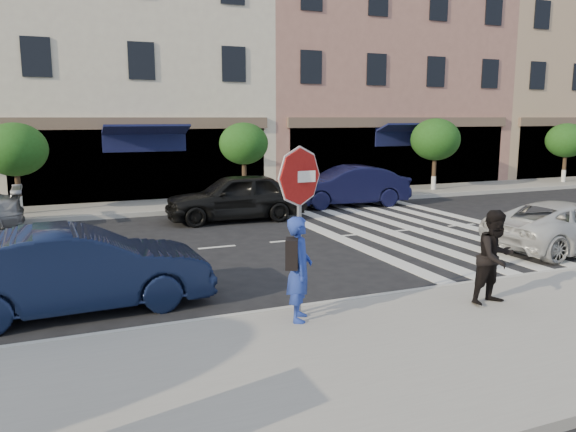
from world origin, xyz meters
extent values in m
plane|color=black|center=(0.00, 0.00, 0.00)|extent=(120.00, 120.00, 0.00)
cube|color=gray|center=(0.00, -3.75, 0.07)|extent=(60.00, 4.50, 0.15)
cube|color=gray|center=(0.00, 11.00, 0.07)|extent=(60.00, 3.00, 0.15)
cube|color=beige|center=(-0.50, 17.00, 5.50)|extent=(11.00, 9.00, 11.00)
cube|color=tan|center=(11.50, 17.00, 6.50)|extent=(13.00, 9.00, 13.00)
cube|color=tan|center=(24.00, 17.00, 6.00)|extent=(12.00, 9.00, 12.00)
cylinder|color=#473323|center=(-5.00, 10.80, 0.95)|extent=(0.18, 0.18, 1.60)
cylinder|color=silver|center=(-5.00, 10.80, 0.45)|extent=(0.20, 0.20, 0.60)
ellipsoid|color=#1E4A15|center=(-5.00, 10.80, 2.32)|extent=(2.10, 2.10, 1.79)
cylinder|color=#473323|center=(3.00, 10.80, 1.00)|extent=(0.18, 0.18, 1.71)
cylinder|color=silver|center=(3.00, 10.80, 0.45)|extent=(0.20, 0.20, 0.60)
ellipsoid|color=#1E4A15|center=(3.00, 10.80, 2.38)|extent=(1.90, 1.90, 1.62)
cylinder|color=#473323|center=(12.00, 10.80, 0.98)|extent=(0.18, 0.18, 1.65)
cylinder|color=silver|center=(12.00, 10.80, 0.45)|extent=(0.20, 0.20, 0.60)
ellipsoid|color=#1E4A15|center=(12.00, 10.80, 2.41)|extent=(2.20, 2.20, 1.87)
cylinder|color=#473323|center=(20.00, 10.80, 0.92)|extent=(0.18, 0.18, 1.54)
cylinder|color=silver|center=(20.00, 10.80, 0.45)|extent=(0.20, 0.20, 0.60)
ellipsoid|color=#1E4A15|center=(20.00, 10.80, 2.24)|extent=(2.00, 2.00, 1.70)
cylinder|color=gray|center=(-0.19, -1.80, 1.41)|extent=(0.08, 0.08, 2.52)
cylinder|color=white|center=(-0.19, -1.81, 2.44)|extent=(0.98, 0.04, 0.98)
cylinder|color=#9E1411|center=(-0.19, -1.83, 2.44)|extent=(0.92, 0.05, 0.92)
cube|color=white|center=(-0.19, -1.86, 2.44)|extent=(0.52, 0.03, 0.18)
imported|color=#203696|center=(-0.31, -2.10, 1.00)|extent=(0.63, 0.73, 1.69)
imported|color=black|center=(3.16, -2.67, 0.98)|extent=(0.88, 0.72, 1.66)
imported|color=black|center=(-3.54, 0.16, 0.75)|extent=(4.61, 1.75, 1.50)
imported|color=silver|center=(8.32, 0.30, 0.63)|extent=(4.61, 2.31, 1.25)
imported|color=black|center=(1.64, 7.60, 0.78)|extent=(4.69, 2.08, 1.57)
imported|color=black|center=(6.52, 8.89, 0.77)|extent=(4.83, 2.10, 1.55)
camera|label=1|loc=(-3.80, -10.02, 3.37)|focal=35.00mm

